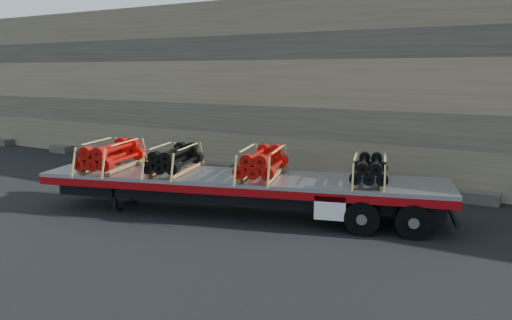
% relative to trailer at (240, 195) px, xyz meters
% --- Properties ---
extents(ground, '(120.00, 120.00, 0.00)m').
position_rel_trailer_xyz_m(ground, '(-1.06, 0.33, -0.59)').
color(ground, black).
rests_on(ground, ground).
extents(rock_wall, '(44.00, 3.00, 7.00)m').
position_rel_trailer_xyz_m(rock_wall, '(-1.06, 6.83, 2.91)').
color(rock_wall, '#7A6B54').
rests_on(rock_wall, ground).
extents(trailer, '(11.95, 5.47, 1.18)m').
position_rel_trailer_xyz_m(trailer, '(0.00, 0.00, 0.00)').
color(trailer, '#A8AAAF').
rests_on(trailer, ground).
extents(bundle_front, '(1.77, 2.57, 0.83)m').
position_rel_trailer_xyz_m(bundle_front, '(-3.97, -1.15, 1.00)').
color(bundle_front, '#AD0D09').
rests_on(bundle_front, trailer).
extents(bundle_midfront, '(1.63, 2.36, 0.76)m').
position_rel_trailer_xyz_m(bundle_midfront, '(-1.97, -0.57, 0.97)').
color(bundle_midfront, black).
rests_on(bundle_midfront, trailer).
extents(bundle_midrear, '(1.69, 2.45, 0.79)m').
position_rel_trailer_xyz_m(bundle_midrear, '(0.64, 0.18, 0.98)').
color(bundle_midrear, '#AD0D09').
rests_on(bundle_midrear, trailer).
extents(bundle_rear, '(1.46, 2.12, 0.68)m').
position_rel_trailer_xyz_m(bundle_rear, '(3.52, 1.02, 0.93)').
color(bundle_rear, black).
rests_on(bundle_rear, trailer).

